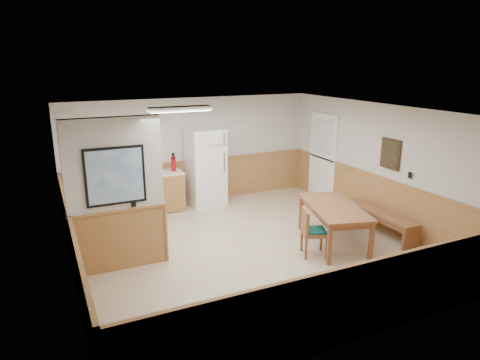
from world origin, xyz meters
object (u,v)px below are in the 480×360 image
dining_table (334,211)px  dining_chair (310,229)px  dining_bench (380,216)px  fire_extinguisher (173,163)px  refrigerator (206,167)px  soap_bottle (98,174)px

dining_table → dining_chair: bearing=-146.4°
dining_table → dining_bench: (1.16, 0.04, -0.31)m
dining_bench → fire_extinguisher: fire_extinguisher is taller
refrigerator → fire_extinguisher: bearing=175.7°
fire_extinguisher → soap_bottle: (-1.64, -0.00, -0.08)m
dining_bench → fire_extinguisher: bearing=136.9°
dining_chair → soap_bottle: bearing=153.2°
fire_extinguisher → soap_bottle: bearing=179.3°
dining_table → fire_extinguisher: 3.81m
refrigerator → dining_bench: 4.01m
refrigerator → fire_extinguisher: size_ratio=4.28×
fire_extinguisher → dining_bench: bearing=-44.7°
dining_table → soap_bottle: size_ratio=8.46×
fire_extinguisher → soap_bottle: 1.64m
dining_table → fire_extinguisher: size_ratio=4.45×
dining_bench → fire_extinguisher: 4.57m
dining_chair → fire_extinguisher: 3.71m
soap_bottle → refrigerator: bearing=-0.6°
refrigerator → dining_chair: (0.65, -3.35, -0.41)m
dining_bench → dining_chair: dining_chair is taller
dining_table → dining_bench: dining_table is taller
refrigerator → dining_bench: (2.48, -3.11, -0.56)m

